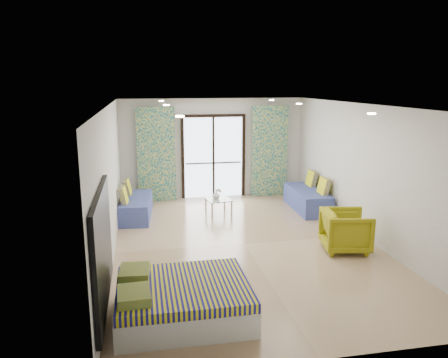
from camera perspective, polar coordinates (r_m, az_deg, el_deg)
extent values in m
cube|color=black|center=(11.80, -1.42, 8.27)|extent=(1.76, 0.08, 0.08)
cube|color=black|center=(11.84, -5.41, 2.66)|extent=(0.08, 0.08, 2.20)
cube|color=black|center=(12.11, 2.54, 2.93)|extent=(0.08, 0.08, 2.20)
cube|color=black|center=(11.94, -1.39, 2.80)|extent=(0.05, 0.06, 2.20)
cube|color=#595451|center=(11.99, -1.40, 2.11)|extent=(1.52, 0.03, 0.04)
cube|color=white|center=(11.63, -8.84, 3.14)|extent=(1.00, 0.10, 2.50)
cube|color=white|center=(12.13, 5.97, 3.61)|extent=(1.00, 0.10, 2.50)
cylinder|color=#FFE0B2|center=(5.94, -5.78, 8.14)|extent=(0.12, 0.12, 0.02)
cylinder|color=#FFE0B2|center=(6.79, 18.72, 8.09)|extent=(0.12, 0.12, 0.02)
cylinder|color=#FFE0B2|center=(8.93, -7.54, 9.55)|extent=(0.12, 0.12, 0.02)
cylinder|color=#FFE0B2|center=(9.51, 9.79, 9.66)|extent=(0.12, 0.12, 0.02)
cylinder|color=#FFE0B2|center=(10.93, -8.18, 10.06)|extent=(0.12, 0.12, 0.02)
cylinder|color=#FFE0B2|center=(11.41, 6.23, 10.21)|extent=(0.12, 0.12, 0.02)
cube|color=black|center=(5.80, -15.57, -8.85)|extent=(0.06, 2.10, 1.50)
cube|color=silver|center=(6.98, -14.86, -5.15)|extent=(0.02, 0.10, 0.10)
cube|color=silver|center=(6.16, -5.29, -16.05)|extent=(1.77, 1.42, 0.35)
cube|color=navy|center=(6.05, -5.34, -14.02)|extent=(1.76, 1.45, 0.13)
cube|color=#166554|center=(5.67, -11.67, -14.68)|extent=(0.42, 0.51, 0.12)
cube|color=#166554|center=(6.28, -11.61, -11.89)|extent=(0.43, 0.51, 0.12)
cube|color=#3B498D|center=(10.50, -11.36, -3.92)|extent=(0.80, 1.75, 0.38)
cube|color=#3B498D|center=(10.44, -11.42, -2.68)|extent=(0.78, 1.71, 0.09)
cube|color=navy|center=(10.03, -13.01, -2.10)|extent=(0.22, 0.44, 0.39)
cube|color=navy|center=(10.79, -12.53, -1.04)|extent=(0.22, 0.44, 0.39)
cube|color=#3B498D|center=(11.13, 10.80, -2.88)|extent=(0.77, 1.83, 0.40)
cube|color=#3B498D|center=(11.07, 10.85, -1.63)|extent=(0.75, 1.79, 0.10)
cube|color=navy|center=(10.72, 12.91, -0.92)|extent=(0.22, 0.46, 0.42)
cube|color=navy|center=(11.49, 11.38, 0.04)|extent=(0.22, 0.46, 0.42)
cylinder|color=silver|center=(10.25, -1.56, -4.12)|extent=(0.05, 0.05, 0.36)
cylinder|color=silver|center=(10.41, 0.99, -3.86)|extent=(0.05, 0.05, 0.36)
cylinder|color=silver|center=(10.70, -2.39, -3.42)|extent=(0.05, 0.05, 0.36)
cylinder|color=silver|center=(10.85, 0.07, -3.18)|extent=(0.05, 0.05, 0.36)
cube|color=#8CA59E|center=(10.50, -0.72, -2.69)|extent=(0.64, 0.64, 0.02)
sphere|color=white|center=(10.46, -0.49, -1.62)|extent=(0.06, 0.06, 0.06)
sphere|color=white|center=(10.48, -0.81, -1.49)|extent=(0.06, 0.06, 0.06)
sphere|color=white|center=(10.42, -0.96, -1.47)|extent=(0.06, 0.06, 0.06)
sphere|color=white|center=(10.39, -0.65, -1.41)|extent=(0.06, 0.06, 0.06)
imported|color=white|center=(10.50, -1.03, -2.13)|extent=(0.22, 0.22, 0.18)
imported|color=#979213|center=(8.56, 15.64, -6.28)|extent=(0.91, 0.95, 0.85)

